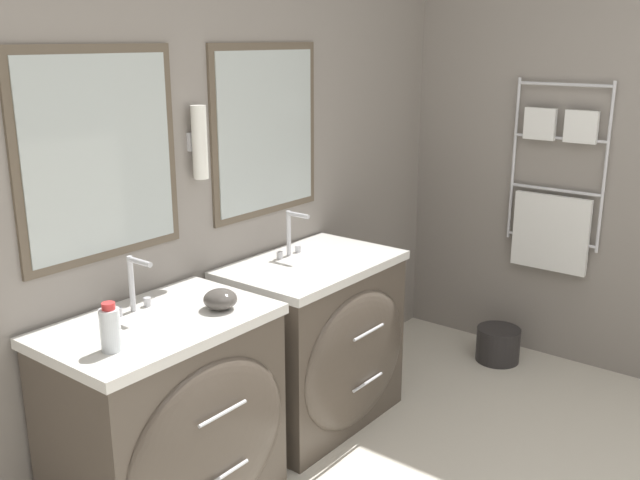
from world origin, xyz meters
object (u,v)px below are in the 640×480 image
vanity_left (171,420)px  toiletry_bottle (110,329)px  vanity_right (318,342)px  amenity_bowl (220,299)px  waste_bin (498,344)px

vanity_left → toiletry_bottle: size_ratio=5.02×
vanity_right → amenity_bowl: amenity_bowl is taller
toiletry_bottle → amenity_bowl: toiletry_bottle is taller
vanity_left → amenity_bowl: (0.23, -0.07, 0.46)m
vanity_left → amenity_bowl: size_ratio=6.51×
amenity_bowl → waste_bin: size_ratio=0.52×
vanity_right → amenity_bowl: size_ratio=6.51×
amenity_bowl → vanity_left: bearing=163.1°
toiletry_bottle → waste_bin: bearing=-8.6°
toiletry_bottle → amenity_bowl: size_ratio=1.30×
amenity_bowl → waste_bin: bearing=-10.4°
toiletry_bottle → waste_bin: 2.61m
vanity_left → waste_bin: 2.24m
waste_bin → vanity_left: bearing=168.9°
vanity_right → amenity_bowl: bearing=-174.5°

